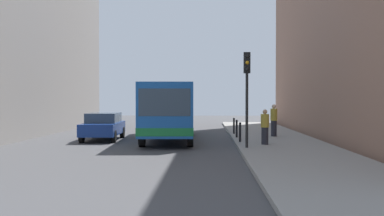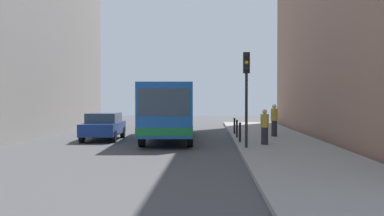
{
  "view_description": "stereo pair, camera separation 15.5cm",
  "coord_description": "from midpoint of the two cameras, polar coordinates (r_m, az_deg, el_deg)",
  "views": [
    {
      "loc": [
        1.85,
        -21.88,
        2.26
      ],
      "look_at": [
        1.07,
        1.62,
        1.78
      ],
      "focal_mm": 43.34,
      "sensor_mm": 36.0,
      "label": 1
    },
    {
      "loc": [
        2.0,
        -21.87,
        2.26
      ],
      "look_at": [
        1.07,
        1.62,
        1.78
      ],
      "focal_mm": 43.34,
      "sensor_mm": 36.0,
      "label": 2
    }
  ],
  "objects": [
    {
      "name": "ground_plane",
      "position": [
        22.08,
        -3.13,
        -4.72
      ],
      "size": [
        80.0,
        80.0,
        0.0
      ],
      "primitive_type": "plane",
      "color": "#424244"
    },
    {
      "name": "sidewalk",
      "position": [
        22.26,
        10.9,
        -4.49
      ],
      "size": [
        4.4,
        40.0,
        0.15
      ],
      "primitive_type": "cube",
      "color": "gray",
      "rests_on": "ground"
    },
    {
      "name": "bus",
      "position": [
        25.7,
        -2.98,
        -0.04
      ],
      "size": [
        3.02,
        11.12,
        3.0
      ],
      "rotation": [
        0.0,
        0.0,
        3.19
      ],
      "color": "#19519E",
      "rests_on": "ground"
    },
    {
      "name": "car_beside_bus",
      "position": [
        25.73,
        -11.03,
        -2.15
      ],
      "size": [
        2.0,
        4.46,
        1.48
      ],
      "rotation": [
        0.0,
        0.0,
        3.18
      ],
      "color": "navy",
      "rests_on": "ground"
    },
    {
      "name": "traffic_light",
      "position": [
        20.04,
        6.56,
        3.28
      ],
      "size": [
        0.28,
        0.33,
        4.1
      ],
      "color": "black",
      "rests_on": "sidewalk"
    },
    {
      "name": "bollard_near",
      "position": [
        22.75,
        5.74,
        -2.97
      ],
      "size": [
        0.11,
        0.11,
        0.95
      ],
      "primitive_type": "cylinder",
      "color": "black",
      "rests_on": "sidewalk"
    },
    {
      "name": "bollard_mid",
      "position": [
        25.36,
        5.35,
        -2.54
      ],
      "size": [
        0.11,
        0.11,
        0.95
      ],
      "primitive_type": "cylinder",
      "color": "black",
      "rests_on": "sidewalk"
    },
    {
      "name": "bollard_far",
      "position": [
        27.97,
        5.02,
        -2.2
      ],
      "size": [
        0.11,
        0.11,
        0.95
      ],
      "primitive_type": "cylinder",
      "color": "black",
      "rests_on": "sidewalk"
    },
    {
      "name": "pedestrian_near_signal",
      "position": [
        21.57,
        8.76,
        -2.33
      ],
      "size": [
        0.38,
        0.38,
        1.62
      ],
      "rotation": [
        0.0,
        0.0,
        2.03
      ],
      "color": "#26262D",
      "rests_on": "sidewalk"
    },
    {
      "name": "pedestrian_mid_sidewalk",
      "position": [
        26.31,
        9.87,
        -1.49
      ],
      "size": [
        0.38,
        0.38,
        1.8
      ],
      "rotation": [
        0.0,
        0.0,
        5.94
      ],
      "color": "#26262D",
      "rests_on": "sidewalk"
    }
  ]
}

